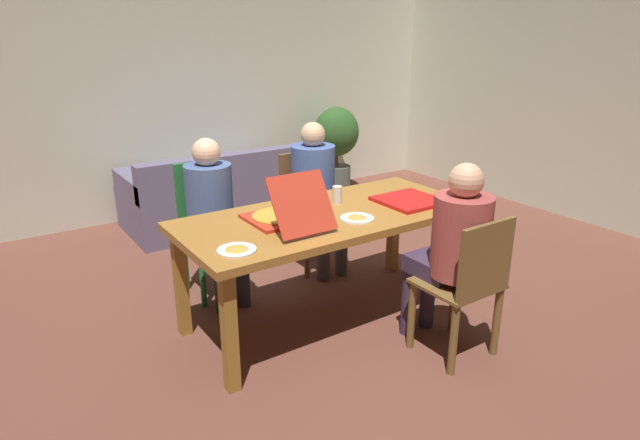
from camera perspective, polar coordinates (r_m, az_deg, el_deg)
The scene contains 18 objects.
ground_plane at distance 3.88m, azimuth 0.84°, elevation -10.15°, with size 20.00×20.00×0.00m, color brown.
back_wall at distance 6.06m, azimuth -15.72°, elevation 13.83°, with size 6.86×0.12×2.80m, color beige.
side_wall_right at distance 6.51m, azimuth 22.29°, elevation 13.47°, with size 0.12×5.01×2.80m, color beige.
dining_table at distance 3.59m, azimuth 0.89°, elevation -0.54°, with size 1.98×0.90×0.77m.
chair_0 at distance 4.57m, azimuth -1.38°, elevation 1.83°, with size 0.42×0.42×0.95m.
person_0 at distance 4.40m, azimuth -0.41°, elevation 3.70°, with size 0.36×0.51×1.23m.
chair_1 at distance 4.18m, azimuth -11.78°, elevation -0.41°, with size 0.38×0.40×0.99m.
person_1 at distance 3.99m, azimuth -11.14°, elevation 1.37°, with size 0.34×0.53×1.19m.
chair_2 at distance 3.35m, azimuth 15.16°, elevation -6.62°, with size 0.44×0.42×0.91m.
person_2 at distance 3.34m, azimuth 13.78°, elevation -2.30°, with size 0.34×0.53×1.21m.
pizza_box_0 at distance 3.84m, azimuth 9.31°, elevation 2.03°, with size 0.41×0.41×0.03m.
pizza_box_1 at distance 3.38m, azimuth -3.91°, elevation 0.53°, with size 0.38×0.58×0.35m.
plate_0 at distance 3.46m, azimuth 3.90°, elevation 0.24°, with size 0.22×0.22×0.03m.
plate_1 at distance 2.99m, azimuth -8.72°, elevation -3.06°, with size 0.22×0.22×0.03m.
drinking_glass_0 at distance 3.86m, azimuth 14.43°, elevation 2.58°, with size 0.07×0.07×0.13m, color #B8522F.
drinking_glass_1 at distance 3.76m, azimuth 1.83°, elevation 2.66°, with size 0.07×0.07×0.12m, color silver.
couch at distance 5.71m, azimuth -10.66°, elevation 2.41°, with size 1.80×0.92×0.79m.
potted_plant at distance 6.70m, azimuth 1.75°, elevation 8.32°, with size 0.54×0.54×1.04m.
Camera 1 is at (-1.94, -2.77, 1.91)m, focal length 30.57 mm.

